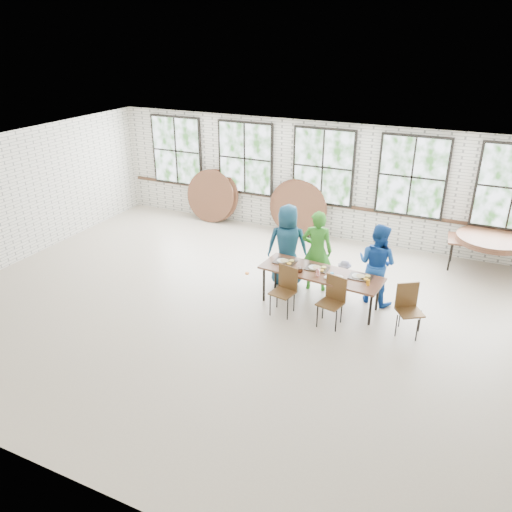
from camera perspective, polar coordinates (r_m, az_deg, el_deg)
The scene contains 13 objects.
room at distance 12.98m, azimuth 7.66°, elevation 9.87°, with size 12.00×12.00×12.00m.
dining_table at distance 9.83m, azimuth 7.40°, elevation -2.11°, with size 2.46×1.01×0.74m.
chair_near_left at distance 9.61m, azimuth 3.37°, elevation -3.45°, with size 0.49×0.48×0.95m.
chair_near_right at distance 9.34m, azimuth 8.81°, elevation -4.62°, with size 0.50×0.49×0.95m.
chair_spare at distance 9.39m, azimuth 17.00°, elevation -5.31°, with size 0.57×0.57×0.95m.
adult_teal at distance 10.59m, azimuth 3.62°, elevation 1.24°, with size 0.87×0.56×1.77m, color navy.
adult_green at distance 10.39m, azimuth 6.97°, elevation 0.57°, with size 0.64×0.42×1.75m, color #2E7E21.
toddler at distance 10.45m, azimuth 9.99°, elevation -2.47°, with size 0.50×0.28×0.77m, color #181137.
adult_blue at distance 10.14m, azimuth 13.64°, elevation -0.87°, with size 0.81×0.63×1.66m, color #154598.
storage_table at distance 12.29m, azimuth 25.22°, elevation 1.22°, with size 1.86×0.91×0.74m.
tabletop_clutter at distance 9.76m, azimuth 7.71°, elevation -1.84°, with size 2.02×0.61×0.11m.
round_tops_stacked at distance 12.25m, azimuth 25.32°, elevation 1.73°, with size 1.50×1.50×0.13m.
round_tops_leaning at distance 13.76m, azimuth -0.28°, elevation 6.19°, with size 4.19×0.45×1.49m.
Camera 1 is at (3.71, -7.57, 5.05)m, focal length 35.00 mm.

